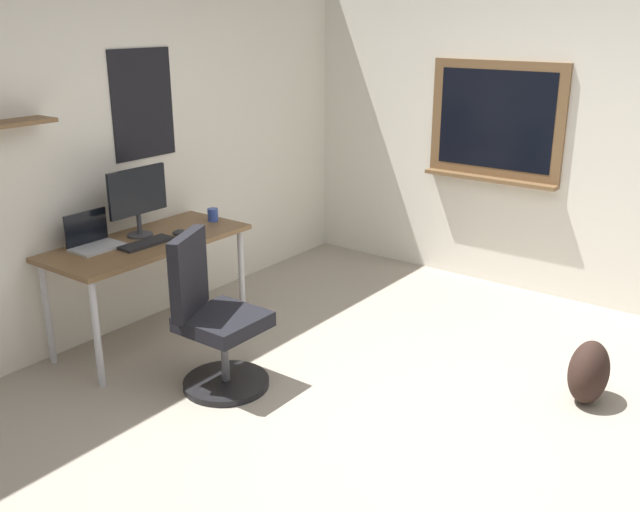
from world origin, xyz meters
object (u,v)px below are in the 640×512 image
(office_chair, at_px, (213,323))
(computer_mouse, at_px, (179,232))
(monitor_primary, at_px, (138,197))
(backpack, at_px, (589,372))
(coffee_mug, at_px, (213,215))
(keyboard, at_px, (146,243))
(laptop, at_px, (93,239))
(desk, at_px, (148,251))

(office_chair, height_order, computer_mouse, office_chair)
(monitor_primary, distance_m, backpack, 3.01)
(computer_mouse, height_order, coffee_mug, coffee_mug)
(keyboard, bearing_deg, monitor_primary, 59.83)
(monitor_primary, relative_size, keyboard, 1.25)
(office_chair, bearing_deg, laptop, 96.40)
(coffee_mug, relative_size, backpack, 0.24)
(office_chair, bearing_deg, coffee_mug, 44.23)
(keyboard, bearing_deg, coffee_mug, 4.36)
(keyboard, distance_m, backpack, 2.82)
(laptop, xyz_separation_m, backpack, (1.26, -2.80, -0.59))
(desk, bearing_deg, monitor_primary, 71.01)
(coffee_mug, xyz_separation_m, backpack, (0.36, -2.63, -0.58))
(monitor_primary, bearing_deg, backpack, -71.63)
(monitor_primary, xyz_separation_m, backpack, (0.91, -2.75, -0.80))
(monitor_primary, bearing_deg, desk, -108.99)
(computer_mouse, relative_size, backpack, 0.28)
(desk, bearing_deg, computer_mouse, -20.13)
(desk, xyz_separation_m, computer_mouse, (0.21, -0.08, 0.09))
(laptop, bearing_deg, computer_mouse, -23.43)
(coffee_mug, bearing_deg, office_chair, -135.77)
(desk, height_order, coffee_mug, coffee_mug)
(coffee_mug, bearing_deg, laptop, 168.92)
(monitor_primary, height_order, backpack, monitor_primary)
(laptop, xyz_separation_m, computer_mouse, (0.52, -0.23, -0.04))
(desk, height_order, backpack, desk)
(laptop, distance_m, monitor_primary, 0.41)
(laptop, relative_size, monitor_primary, 0.67)
(desk, xyz_separation_m, backpack, (0.95, -2.65, -0.46))
(desk, bearing_deg, backpack, -70.33)
(monitor_primary, height_order, coffee_mug, monitor_primary)
(laptop, bearing_deg, keyboard, -43.16)
(office_chair, distance_m, coffee_mug, 1.16)
(office_chair, height_order, laptop, office_chair)
(keyboard, bearing_deg, laptop, 136.84)
(laptop, distance_m, backpack, 3.13)
(backpack, bearing_deg, monitor_primary, 108.37)
(monitor_primary, xyz_separation_m, keyboard, (-0.10, -0.18, -0.26))
(desk, distance_m, coffee_mug, 0.60)
(coffee_mug, bearing_deg, keyboard, -175.64)
(desk, distance_m, monitor_primary, 0.36)
(desk, height_order, keyboard, keyboard)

